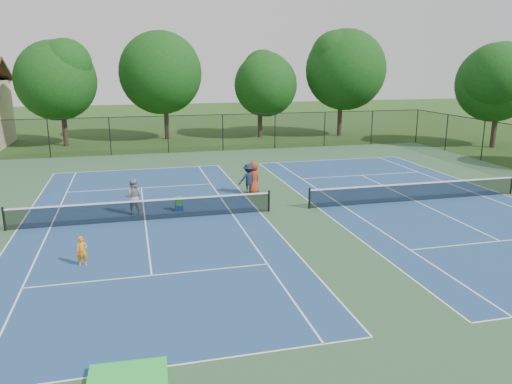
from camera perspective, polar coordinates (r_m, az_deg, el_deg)
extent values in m
plane|color=#234716|center=(24.80, 3.81, -2.07)|extent=(140.00, 140.00, 0.00)
cube|color=#325A33|center=(24.80, 3.81, -2.07)|extent=(36.00, 36.00, 0.01)
cube|color=navy|center=(23.68, -12.56, -3.18)|extent=(10.97, 23.77, 0.00)
cube|color=white|center=(35.20, -13.22, 2.55)|extent=(10.97, 0.06, 0.00)
cube|color=white|center=(12.82, -10.62, -19.05)|extent=(10.97, 0.06, 0.00)
cube|color=white|center=(24.21, -25.65, -3.90)|extent=(0.06, 23.77, 0.00)
cube|color=white|center=(24.39, 0.42, -2.30)|extent=(0.06, 23.77, 0.00)
cube|color=white|center=(23.96, -22.45, -3.74)|extent=(0.06, 23.77, 0.00)
cube|color=white|center=(24.10, -2.74, -2.52)|extent=(0.06, 23.77, 0.00)
cube|color=white|center=(29.85, -12.98, 0.45)|extent=(8.23, 0.06, 0.00)
cube|color=white|center=(17.67, -11.83, -9.31)|extent=(8.23, 0.06, 0.00)
cube|color=white|center=(23.67, -12.56, -3.18)|extent=(0.06, 12.80, 0.00)
cylinder|color=black|center=(24.17, -26.87, -2.77)|extent=(0.10, 0.10, 1.07)
cylinder|color=black|center=(24.36, 1.48, -1.04)|extent=(0.10, 0.10, 1.07)
cube|color=black|center=(23.54, -12.62, -2.12)|extent=(11.90, 0.01, 0.90)
cube|color=white|center=(23.41, -12.68, -0.99)|extent=(11.90, 0.04, 0.07)
cube|color=navy|center=(27.71, 17.73, -0.95)|extent=(10.97, 23.77, 0.00)
cube|color=white|center=(38.03, 8.38, 3.64)|extent=(10.97, 0.06, 0.00)
cube|color=white|center=(25.29, 7.08, -1.79)|extent=(0.06, 23.77, 0.00)
cube|color=white|center=(30.91, 26.42, -0.23)|extent=(0.06, 23.77, 0.00)
cube|color=white|center=(25.81, 9.92, -1.57)|extent=(0.06, 23.77, 0.00)
cube|color=white|center=(30.05, 24.43, -0.39)|extent=(0.06, 23.77, 0.00)
cube|color=white|center=(33.14, 11.98, 1.89)|extent=(8.23, 0.06, 0.00)
cube|color=white|center=(22.79, 26.14, -5.05)|extent=(8.23, 0.06, 0.00)
cube|color=white|center=(27.71, 17.73, -0.95)|extent=(0.06, 12.80, 0.00)
cylinder|color=black|center=(24.99, 6.12, -0.72)|extent=(0.10, 0.10, 1.07)
cylinder|color=black|center=(31.10, 27.18, 0.75)|extent=(0.10, 0.10, 1.07)
cube|color=black|center=(27.59, 17.80, -0.03)|extent=(11.90, 0.01, 0.90)
cube|color=white|center=(27.48, 17.88, 0.94)|extent=(11.90, 0.04, 0.07)
cylinder|color=black|center=(41.43, -22.60, 5.66)|extent=(0.08, 0.08, 3.00)
cylinder|color=black|center=(41.01, -16.35, 6.10)|extent=(0.08, 0.08, 3.00)
cylinder|color=black|center=(41.08, -10.04, 6.48)|extent=(0.08, 0.08, 3.00)
cylinder|color=black|center=(41.64, -3.81, 6.77)|extent=(0.08, 0.08, 3.00)
cylinder|color=black|center=(42.67, 2.18, 6.98)|extent=(0.08, 0.08, 3.00)
cylinder|color=black|center=(44.14, 7.84, 7.10)|extent=(0.08, 0.08, 3.00)
cylinder|color=black|center=(46.00, 13.09, 7.16)|extent=(0.08, 0.08, 3.00)
cylinder|color=black|center=(48.21, 17.90, 7.16)|extent=(0.08, 0.08, 3.00)
cylinder|color=black|center=(40.92, 24.51, 5.37)|extent=(0.08, 0.08, 3.00)
cylinder|color=black|center=(44.49, 20.94, 6.35)|extent=(0.08, 0.08, 3.00)
cube|color=black|center=(41.64, -3.81, 6.77)|extent=(36.00, 0.01, 3.00)
cube|color=black|center=(41.47, -3.85, 8.82)|extent=(36.00, 0.05, 0.05)
cylinder|color=#2D2116|center=(47.22, -21.05, 7.23)|extent=(0.44, 0.44, 3.78)
sphere|color=#113E11|center=(46.96, -21.47, 11.78)|extent=(6.80, 6.80, 6.80)
sphere|color=#113E11|center=(46.95, -21.54, 12.58)|extent=(5.58, 5.58, 5.58)
sphere|color=#113E11|center=(46.94, -21.62, 13.39)|extent=(4.35, 4.35, 4.35)
cylinder|color=#2D2116|center=(48.98, -10.21, 8.40)|extent=(0.44, 0.44, 4.14)
sphere|color=#113E11|center=(48.73, -10.43, 13.26)|extent=(7.60, 7.60, 7.60)
sphere|color=#113E11|center=(48.72, -10.46, 14.00)|extent=(6.23, 6.23, 6.23)
sphere|color=#113E11|center=(48.73, -10.50, 14.73)|extent=(4.86, 4.86, 4.86)
cylinder|color=#2D2116|center=(49.48, 0.45, 8.26)|extent=(0.44, 0.44, 3.42)
sphere|color=#113E11|center=(49.23, 0.46, 12.15)|extent=(6.00, 6.00, 6.00)
sphere|color=#113E11|center=(49.21, 0.46, 12.97)|extent=(4.92, 4.92, 4.92)
sphere|color=#113E11|center=(49.20, 0.46, 13.79)|extent=(3.84, 3.84, 3.84)
cylinder|color=#2D2116|center=(51.11, 9.56, 8.77)|extent=(0.44, 0.44, 4.32)
sphere|color=#113E11|center=(50.88, 9.77, 13.60)|extent=(7.80, 7.80, 7.80)
sphere|color=#113E11|center=(50.87, 9.80, 14.29)|extent=(6.40, 6.40, 6.40)
sphere|color=#113E11|center=(50.88, 9.83, 14.98)|extent=(4.99, 4.99, 4.99)
cylinder|color=#2D2116|center=(47.87, 25.59, 6.76)|extent=(0.44, 0.44, 3.60)
sphere|color=#113E11|center=(47.61, 26.06, 11.06)|extent=(6.60, 6.60, 6.60)
sphere|color=#113E11|center=(47.59, 26.15, 11.87)|extent=(5.41, 5.41, 5.41)
sphere|color=#113E11|center=(47.58, 26.24, 12.67)|extent=(4.22, 4.22, 4.22)
imported|color=orange|center=(18.98, -19.27, -6.40)|extent=(0.43, 0.31, 1.10)
imported|color=gray|center=(24.54, -13.84, -0.54)|extent=(0.97, 0.83, 1.74)
imported|color=#171E34|center=(27.54, -0.88, 1.48)|extent=(1.18, 0.77, 1.72)
imported|color=maroon|center=(27.67, -0.27, 1.63)|extent=(1.05, 0.97, 1.80)
cube|color=navy|center=(24.88, -8.78, -1.82)|extent=(0.38, 0.32, 0.28)
cube|color=green|center=(24.79, -8.81, -1.06)|extent=(0.37, 0.32, 0.41)
cube|color=green|center=(12.49, -14.42, -19.84)|extent=(1.83, 1.19, 0.17)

